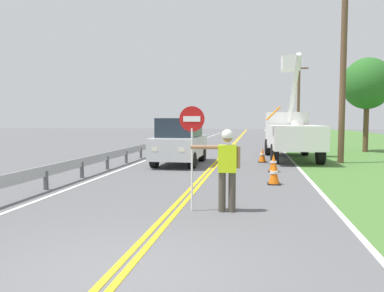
# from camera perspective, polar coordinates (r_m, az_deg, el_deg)

# --- Properties ---
(ground_plane) EXTENTS (160.00, 160.00, 0.00)m
(ground_plane) POSITION_cam_1_polar(r_m,az_deg,el_deg) (5.31, -11.30, -18.53)
(ground_plane) COLOR #5B5B5E
(centerline_yellow_left) EXTENTS (0.11, 110.00, 0.01)m
(centerline_yellow_left) POSITION_cam_1_polar(r_m,az_deg,el_deg) (24.73, 5.25, -0.70)
(centerline_yellow_left) COLOR yellow
(centerline_yellow_left) RESTS_ON ground
(centerline_yellow_right) EXTENTS (0.11, 110.00, 0.01)m
(centerline_yellow_right) POSITION_cam_1_polar(r_m,az_deg,el_deg) (24.72, 5.67, -0.71)
(centerline_yellow_right) COLOR yellow
(centerline_yellow_right) RESTS_ON ground
(edge_line_right) EXTENTS (0.12, 110.00, 0.01)m
(edge_line_right) POSITION_cam_1_polar(r_m,az_deg,el_deg) (24.73, 13.81, -0.80)
(edge_line_right) COLOR silver
(edge_line_right) RESTS_ON ground
(edge_line_left) EXTENTS (0.12, 110.00, 0.01)m
(edge_line_left) POSITION_cam_1_polar(r_m,az_deg,el_deg) (25.24, -2.72, -0.59)
(edge_line_left) COLOR silver
(edge_line_left) RESTS_ON ground
(flagger_worker) EXTENTS (1.09, 0.27, 1.83)m
(flagger_worker) POSITION_cam_1_polar(r_m,az_deg,el_deg) (8.26, 5.31, -2.86)
(flagger_worker) COLOR #474238
(flagger_worker) RESTS_ON ground
(stop_sign_paddle) EXTENTS (0.56, 0.04, 2.33)m
(stop_sign_paddle) POSITION_cam_1_polar(r_m,az_deg,el_deg) (8.24, -0.02, 1.77)
(stop_sign_paddle) COLOR silver
(stop_sign_paddle) RESTS_ON ground
(utility_bucket_truck) EXTENTS (2.67, 6.89, 5.42)m
(utility_bucket_truck) POSITION_cam_1_polar(r_m,az_deg,el_deg) (20.33, 14.76, 2.14)
(utility_bucket_truck) COLOR white
(utility_bucket_truck) RESTS_ON ground
(oncoming_suv_nearest) EXTENTS (1.96, 4.63, 2.10)m
(oncoming_suv_nearest) POSITION_cam_1_polar(r_m,az_deg,el_deg) (17.14, -1.83, 0.77)
(oncoming_suv_nearest) COLOR silver
(oncoming_suv_nearest) RESTS_ON ground
(utility_pole_near) EXTENTS (1.80, 0.28, 8.98)m
(utility_pole_near) POSITION_cam_1_polar(r_m,az_deg,el_deg) (19.01, 22.05, 11.72)
(utility_pole_near) COLOR brown
(utility_pole_near) RESTS_ON ground
(utility_pole_mid) EXTENTS (1.80, 0.28, 7.80)m
(utility_pole_mid) POSITION_cam_1_polar(r_m,az_deg,el_deg) (39.59, 15.91, 6.83)
(utility_pole_mid) COLOR brown
(utility_pole_mid) RESTS_ON ground
(traffic_cone_lead) EXTENTS (0.40, 0.40, 0.70)m
(traffic_cone_lead) POSITION_cam_1_polar(r_m,az_deg,el_deg) (12.07, 12.39, -4.16)
(traffic_cone_lead) COLOR orange
(traffic_cone_lead) RESTS_ON ground
(traffic_cone_mid) EXTENTS (0.40, 0.40, 0.70)m
(traffic_cone_mid) POSITION_cam_1_polar(r_m,az_deg,el_deg) (14.99, 12.31, -2.57)
(traffic_cone_mid) COLOR orange
(traffic_cone_mid) RESTS_ON ground
(traffic_cone_tail) EXTENTS (0.40, 0.40, 0.70)m
(traffic_cone_tail) POSITION_cam_1_polar(r_m,az_deg,el_deg) (18.22, 10.66, -1.40)
(traffic_cone_tail) COLOR orange
(traffic_cone_tail) RESTS_ON ground
(guardrail_left_shoulder) EXTENTS (0.10, 32.00, 0.71)m
(guardrail_left_shoulder) POSITION_cam_1_polar(r_m,az_deg,el_deg) (21.10, -6.87, -0.12)
(guardrail_left_shoulder) COLOR #9EA0A3
(guardrail_left_shoulder) RESTS_ON ground
(roadside_tree_verge) EXTENTS (3.00, 3.00, 5.90)m
(roadside_tree_verge) POSITION_cam_1_polar(r_m,az_deg,el_deg) (26.11, 25.14, 8.56)
(roadside_tree_verge) COLOR brown
(roadside_tree_verge) RESTS_ON ground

